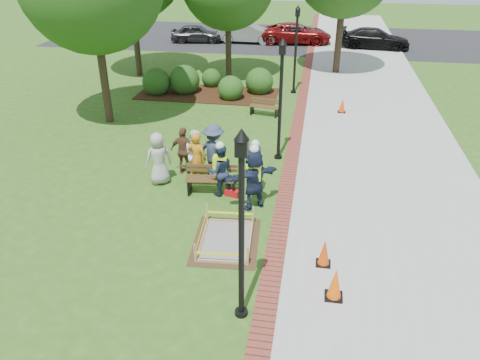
% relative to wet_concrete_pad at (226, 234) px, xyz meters
% --- Properties ---
extents(ground, '(100.00, 100.00, 0.00)m').
position_rel_wet_concrete_pad_xyz_m(ground, '(-0.41, 0.43, -0.23)').
color(ground, '#285116').
rests_on(ground, ground).
extents(sidewalk, '(6.00, 60.00, 0.02)m').
position_rel_wet_concrete_pad_xyz_m(sidewalk, '(4.59, 10.43, -0.22)').
color(sidewalk, '#9E9E99').
rests_on(sidewalk, ground).
extents(brick_edging, '(0.50, 60.00, 0.03)m').
position_rel_wet_concrete_pad_xyz_m(brick_edging, '(1.34, 10.43, -0.22)').
color(brick_edging, maroon).
rests_on(brick_edging, ground).
extents(mulch_bed, '(7.00, 3.00, 0.05)m').
position_rel_wet_concrete_pad_xyz_m(mulch_bed, '(-3.41, 12.43, -0.21)').
color(mulch_bed, '#381E0F').
rests_on(mulch_bed, ground).
extents(parking_lot, '(36.00, 12.00, 0.01)m').
position_rel_wet_concrete_pad_xyz_m(parking_lot, '(-0.41, 27.43, -0.23)').
color(parking_lot, black).
rests_on(parking_lot, ground).
extents(wet_concrete_pad, '(1.87, 2.42, 0.55)m').
position_rel_wet_concrete_pad_xyz_m(wet_concrete_pad, '(0.00, 0.00, 0.00)').
color(wet_concrete_pad, '#47331E').
rests_on(wet_concrete_pad, ground).
extents(bench_near, '(1.66, 0.73, 0.87)m').
position_rel_wet_concrete_pad_xyz_m(bench_near, '(-0.96, 2.52, 0.04)').
color(bench_near, brown).
rests_on(bench_near, ground).
extents(bench_far, '(1.38, 0.66, 0.71)m').
position_rel_wet_concrete_pad_xyz_m(bench_far, '(-0.21, 9.83, -0.01)').
color(bench_far, '#54371C').
rests_on(bench_far, ground).
extents(cone_front, '(0.40, 0.40, 0.80)m').
position_rel_wet_concrete_pad_xyz_m(cone_front, '(2.79, -1.71, 0.15)').
color(cone_front, black).
rests_on(cone_front, ground).
extents(cone_back, '(0.36, 0.36, 0.72)m').
position_rel_wet_concrete_pad_xyz_m(cone_back, '(2.54, -0.55, 0.11)').
color(cone_back, black).
rests_on(cone_back, ground).
extents(cone_far, '(0.35, 0.35, 0.69)m').
position_rel_wet_concrete_pad_xyz_m(cone_far, '(3.22, 10.80, 0.10)').
color(cone_far, black).
rests_on(cone_far, ground).
extents(toolbox, '(0.48, 0.33, 0.22)m').
position_rel_wet_concrete_pad_xyz_m(toolbox, '(-0.29, 2.43, -0.12)').
color(toolbox, '#B50D13').
rests_on(toolbox, ground).
extents(lamp_near, '(0.28, 0.28, 4.26)m').
position_rel_wet_concrete_pad_xyz_m(lamp_near, '(0.84, -2.57, 2.25)').
color(lamp_near, black).
rests_on(lamp_near, ground).
extents(lamp_mid, '(0.28, 0.28, 4.26)m').
position_rel_wet_concrete_pad_xyz_m(lamp_mid, '(0.84, 5.43, 2.25)').
color(lamp_mid, black).
rests_on(lamp_mid, ground).
extents(lamp_far, '(0.28, 0.28, 4.26)m').
position_rel_wet_concrete_pad_xyz_m(lamp_far, '(0.84, 13.43, 2.25)').
color(lamp_far, black).
rests_on(lamp_far, ground).
extents(shrub_a, '(1.41, 1.41, 1.41)m').
position_rel_wet_concrete_pad_xyz_m(shrub_a, '(-5.98, 12.08, -0.23)').
color(shrub_a, '#1E4614').
rests_on(shrub_a, ground).
extents(shrub_b, '(1.53, 1.53, 1.53)m').
position_rel_wet_concrete_pad_xyz_m(shrub_b, '(-4.63, 12.50, -0.23)').
color(shrub_b, '#1E4614').
rests_on(shrub_b, ground).
extents(shrub_c, '(1.26, 1.26, 1.26)m').
position_rel_wet_concrete_pad_xyz_m(shrub_c, '(-2.13, 11.85, -0.23)').
color(shrub_c, '#1E4614').
rests_on(shrub_c, ground).
extents(shrub_d, '(1.40, 1.40, 1.40)m').
position_rel_wet_concrete_pad_xyz_m(shrub_d, '(-0.88, 13.07, -0.23)').
color(shrub_d, '#1E4614').
rests_on(shrub_d, ground).
extents(shrub_e, '(1.03, 1.03, 1.03)m').
position_rel_wet_concrete_pad_xyz_m(shrub_e, '(-3.54, 13.82, -0.23)').
color(shrub_e, '#1E4614').
rests_on(shrub_e, ground).
extents(casual_person_a, '(0.66, 0.60, 1.73)m').
position_rel_wet_concrete_pad_xyz_m(casual_person_a, '(-2.76, 2.89, 0.63)').
color(casual_person_a, '#9D9D9D').
rests_on(casual_person_a, ground).
extents(casual_person_b, '(0.63, 0.49, 1.74)m').
position_rel_wet_concrete_pad_xyz_m(casual_person_b, '(-1.55, 3.10, 0.64)').
color(casual_person_b, '#B96F15').
rests_on(casual_person_b, ground).
extents(casual_person_c, '(0.63, 0.62, 1.69)m').
position_rel_wet_concrete_pad_xyz_m(casual_person_c, '(-1.69, 3.48, 0.61)').
color(casual_person_c, white).
rests_on(casual_person_c, ground).
extents(casual_person_d, '(0.57, 0.41, 1.65)m').
position_rel_wet_concrete_pad_xyz_m(casual_person_d, '(-2.14, 3.67, 0.59)').
color(casual_person_d, brown).
rests_on(casual_person_d, ground).
extents(casual_person_e, '(0.71, 0.63, 1.88)m').
position_rel_wet_concrete_pad_xyz_m(casual_person_e, '(-1.09, 3.52, 0.71)').
color(casual_person_e, '#313D56').
rests_on(casual_person_e, ground).
extents(hivis_worker_a, '(0.71, 0.67, 2.01)m').
position_rel_wet_concrete_pad_xyz_m(hivis_worker_a, '(0.45, 1.88, 0.76)').
color(hivis_worker_a, '#181B40').
rests_on(hivis_worker_a, ground).
extents(hivis_worker_b, '(0.62, 0.55, 1.78)m').
position_rel_wet_concrete_pad_xyz_m(hivis_worker_b, '(0.36, 2.77, 0.65)').
color(hivis_worker_b, '#1A2B45').
rests_on(hivis_worker_b, ground).
extents(hivis_worker_c, '(0.61, 0.52, 1.78)m').
position_rel_wet_concrete_pad_xyz_m(hivis_worker_c, '(-0.66, 2.48, 0.65)').
color(hivis_worker_c, '#1C224B').
rests_on(hivis_worker_c, ground).
extents(parked_car_a, '(2.47, 4.56, 1.42)m').
position_rel_wet_concrete_pad_xyz_m(parked_car_a, '(-7.16, 24.82, -0.23)').
color(parked_car_a, '#292A2C').
rests_on(parked_car_a, ground).
extents(parked_car_b, '(2.21, 4.96, 1.61)m').
position_rel_wet_concrete_pad_xyz_m(parked_car_b, '(-3.41, 25.31, -0.23)').
color(parked_car_b, '#A0A0A5').
rests_on(parked_car_b, ground).
extents(parked_car_c, '(2.45, 4.95, 1.57)m').
position_rel_wet_concrete_pad_xyz_m(parked_car_c, '(0.14, 25.75, -0.23)').
color(parked_car_c, maroon).
rests_on(parked_car_c, ground).
extents(parked_car_d, '(2.37, 4.75, 1.50)m').
position_rel_wet_concrete_pad_xyz_m(parked_car_d, '(5.76, 24.92, -0.23)').
color(parked_car_d, black).
rests_on(parked_car_d, ground).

